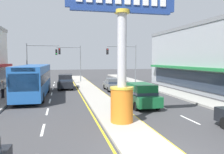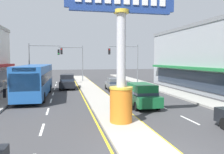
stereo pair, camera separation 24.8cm
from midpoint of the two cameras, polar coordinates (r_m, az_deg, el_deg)
median_strip at (r=26.28m, az=-4.63°, el=-3.82°), size 2.41×52.00×0.14m
sidewalk_left at (r=24.71m, az=-25.14°, el=-4.70°), size 2.34×60.00×0.18m
sidewalk_right at (r=27.07m, az=15.18°, el=-3.67°), size 2.34×60.00×0.18m
lane_markings at (r=24.96m, az=-4.22°, el=-4.40°), size 9.15×52.00×0.01m
district_sign at (r=13.06m, az=2.90°, el=4.67°), size 6.42×1.40×7.95m
storefront_right at (r=30.38m, az=25.52°, el=4.37°), size 8.51×22.10×8.06m
traffic_light_left_side at (r=34.55m, az=-17.28°, el=4.92°), size 4.86×0.46×6.20m
traffic_light_right_side at (r=35.27m, az=4.04°, el=5.09°), size 4.86×0.46×6.20m
traffic_light_median_far at (r=38.58m, az=-9.57°, el=4.91°), size 4.20×0.46×6.20m
suv_near_right_lane at (r=30.17m, az=-11.08°, el=-1.07°), size 2.13×4.68×1.90m
bus_far_right_lane at (r=24.12m, az=-18.69°, el=-0.48°), size 2.79×11.26×3.26m
sedan_mid_left_lane at (r=27.89m, az=0.85°, el=-1.84°), size 1.90×4.33×1.53m
suv_kerb_right at (r=18.41m, az=7.85°, el=-4.51°), size 1.97×4.60×1.90m
pedestrian_near_kerb at (r=23.73m, az=-25.50°, el=-2.48°), size 0.28×0.42×1.72m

